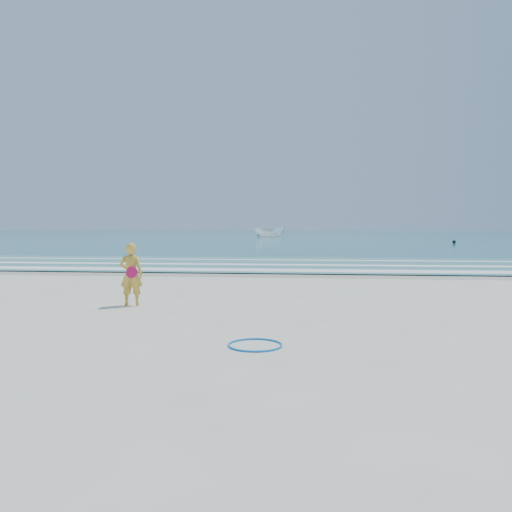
# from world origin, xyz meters

# --- Properties ---
(ground) EXTENTS (400.00, 400.00, 0.00)m
(ground) POSITION_xyz_m (0.00, 0.00, 0.00)
(ground) COLOR silver
(ground) RESTS_ON ground
(wet_sand) EXTENTS (400.00, 2.40, 0.00)m
(wet_sand) POSITION_xyz_m (0.00, 9.00, 0.00)
(wet_sand) COLOR #B2A893
(wet_sand) RESTS_ON ground
(ocean) EXTENTS (400.00, 190.00, 0.04)m
(ocean) POSITION_xyz_m (0.00, 105.00, 0.02)
(ocean) COLOR #19727F
(ocean) RESTS_ON ground
(shallow) EXTENTS (400.00, 10.00, 0.01)m
(shallow) POSITION_xyz_m (0.00, 14.00, 0.04)
(shallow) COLOR #59B7AD
(shallow) RESTS_ON ocean
(foam_near) EXTENTS (400.00, 1.40, 0.01)m
(foam_near) POSITION_xyz_m (0.00, 10.30, 0.05)
(foam_near) COLOR white
(foam_near) RESTS_ON shallow
(foam_mid) EXTENTS (400.00, 0.90, 0.01)m
(foam_mid) POSITION_xyz_m (0.00, 13.20, 0.05)
(foam_mid) COLOR white
(foam_mid) RESTS_ON shallow
(foam_far) EXTENTS (400.00, 0.60, 0.01)m
(foam_far) POSITION_xyz_m (0.00, 16.50, 0.05)
(foam_far) COLOR white
(foam_far) RESTS_ON shallow
(hoop) EXTENTS (1.12, 1.12, 0.03)m
(hoop) POSITION_xyz_m (0.98, -2.34, 0.02)
(hoop) COLOR blue
(hoop) RESTS_ON ground
(boat) EXTENTS (5.18, 2.40, 1.94)m
(boat) POSITION_xyz_m (-4.69, 71.76, 1.01)
(boat) COLOR white
(boat) RESTS_ON ocean
(buoy) EXTENTS (0.37, 0.37, 0.37)m
(buoy) POSITION_xyz_m (16.75, 44.08, 0.23)
(buoy) COLOR black
(buoy) RESTS_ON ocean
(woman) EXTENTS (0.55, 0.41, 1.45)m
(woman) POSITION_xyz_m (-2.29, 1.25, 0.73)
(woman) COLOR gold
(woman) RESTS_ON ground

